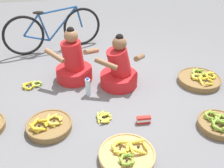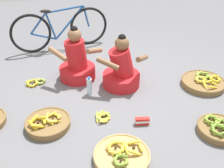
{
  "view_description": "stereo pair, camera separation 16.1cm",
  "coord_description": "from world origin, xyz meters",
  "px_view_note": "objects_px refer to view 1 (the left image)",
  "views": [
    {
      "loc": [
        -0.5,
        -2.74,
        2.02
      ],
      "look_at": [
        0.0,
        -0.2,
        0.35
      ],
      "focal_mm": 41.88,
      "sensor_mm": 36.0,
      "label": 1
    },
    {
      "loc": [
        -0.34,
        -2.76,
        2.02
      ],
      "look_at": [
        0.0,
        -0.2,
        0.35
      ],
      "focal_mm": 41.88,
      "sensor_mm": 36.0,
      "label": 2
    }
  ],
  "objects_px": {
    "loose_bananas_back_left": "(104,117)",
    "vendor_woman_front": "(119,70)",
    "water_bottle": "(88,87)",
    "banana_basket_back_right": "(219,124)",
    "packet_carton_stack": "(144,120)",
    "vendor_woman_behind": "(73,63)",
    "banana_basket_front_left": "(127,155)",
    "loose_bananas_front_right": "(33,85)",
    "bicycle_leaning": "(54,30)",
    "banana_basket_near_bicycle": "(49,125)",
    "banana_basket_mid_right": "(199,79)"
  },
  "relations": [
    {
      "from": "banana_basket_front_left",
      "to": "water_bottle",
      "type": "bearing_deg",
      "value": 101.75
    },
    {
      "from": "vendor_woman_front",
      "to": "packet_carton_stack",
      "type": "height_order",
      "value": "vendor_woman_front"
    },
    {
      "from": "packet_carton_stack",
      "to": "banana_basket_back_right",
      "type": "bearing_deg",
      "value": -16.51
    },
    {
      "from": "vendor_woman_front",
      "to": "banana_basket_front_left",
      "type": "height_order",
      "value": "vendor_woman_front"
    },
    {
      "from": "packet_carton_stack",
      "to": "water_bottle",
      "type": "bearing_deg",
      "value": 129.11
    },
    {
      "from": "banana_basket_back_right",
      "to": "banana_basket_mid_right",
      "type": "height_order",
      "value": "banana_basket_mid_right"
    },
    {
      "from": "vendor_woman_front",
      "to": "banana_basket_back_right",
      "type": "distance_m",
      "value": 1.43
    },
    {
      "from": "vendor_woman_behind",
      "to": "packet_carton_stack",
      "type": "distance_m",
      "value": 1.35
    },
    {
      "from": "banana_basket_mid_right",
      "to": "packet_carton_stack",
      "type": "relative_size",
      "value": 3.66
    },
    {
      "from": "banana_basket_near_bicycle",
      "to": "banana_basket_front_left",
      "type": "xyz_separation_m",
      "value": [
        0.75,
        -0.58,
        -0.0
      ]
    },
    {
      "from": "banana_basket_back_right",
      "to": "banana_basket_front_left",
      "type": "distance_m",
      "value": 1.15
    },
    {
      "from": "vendor_woman_front",
      "to": "loose_bananas_back_left",
      "type": "height_order",
      "value": "vendor_woman_front"
    },
    {
      "from": "bicycle_leaning",
      "to": "loose_bananas_front_right",
      "type": "height_order",
      "value": "bicycle_leaning"
    },
    {
      "from": "bicycle_leaning",
      "to": "banana_basket_near_bicycle",
      "type": "height_order",
      "value": "bicycle_leaning"
    },
    {
      "from": "banana_basket_mid_right",
      "to": "water_bottle",
      "type": "height_order",
      "value": "water_bottle"
    },
    {
      "from": "banana_basket_back_right",
      "to": "water_bottle",
      "type": "height_order",
      "value": "water_bottle"
    },
    {
      "from": "bicycle_leaning",
      "to": "banana_basket_back_right",
      "type": "height_order",
      "value": "bicycle_leaning"
    },
    {
      "from": "banana_basket_back_right",
      "to": "water_bottle",
      "type": "bearing_deg",
      "value": 145.82
    },
    {
      "from": "banana_basket_front_left",
      "to": "loose_bananas_front_right",
      "type": "bearing_deg",
      "value": 122.88
    },
    {
      "from": "vendor_woman_behind",
      "to": "water_bottle",
      "type": "distance_m",
      "value": 0.49
    },
    {
      "from": "banana_basket_near_bicycle",
      "to": "loose_bananas_back_left",
      "type": "height_order",
      "value": "banana_basket_near_bicycle"
    },
    {
      "from": "vendor_woman_front",
      "to": "banana_basket_back_right",
      "type": "xyz_separation_m",
      "value": [
        0.91,
        -1.09,
        -0.19
      ]
    },
    {
      "from": "banana_basket_near_bicycle",
      "to": "loose_bananas_front_right",
      "type": "distance_m",
      "value": 0.97
    },
    {
      "from": "banana_basket_back_right",
      "to": "loose_bananas_front_right",
      "type": "height_order",
      "value": "banana_basket_back_right"
    },
    {
      "from": "banana_basket_mid_right",
      "to": "loose_bananas_back_left",
      "type": "bearing_deg",
      "value": -159.96
    },
    {
      "from": "loose_bananas_back_left",
      "to": "packet_carton_stack",
      "type": "bearing_deg",
      "value": -19.54
    },
    {
      "from": "water_bottle",
      "to": "loose_bananas_back_left",
      "type": "bearing_deg",
      "value": -76.77
    },
    {
      "from": "banana_basket_mid_right",
      "to": "banana_basket_front_left",
      "type": "bearing_deg",
      "value": -139.18
    },
    {
      "from": "loose_bananas_back_left",
      "to": "vendor_woman_front",
      "type": "bearing_deg",
      "value": 64.72
    },
    {
      "from": "bicycle_leaning",
      "to": "banana_basket_front_left",
      "type": "relative_size",
      "value": 2.98
    },
    {
      "from": "banana_basket_near_bicycle",
      "to": "packet_carton_stack",
      "type": "bearing_deg",
      "value": -5.62
    },
    {
      "from": "vendor_woman_behind",
      "to": "packet_carton_stack",
      "type": "bearing_deg",
      "value": -58.1
    },
    {
      "from": "banana_basket_front_left",
      "to": "water_bottle",
      "type": "relative_size",
      "value": 2.13
    },
    {
      "from": "bicycle_leaning",
      "to": "loose_bananas_back_left",
      "type": "relative_size",
      "value": 7.25
    },
    {
      "from": "bicycle_leaning",
      "to": "banana_basket_mid_right",
      "type": "bearing_deg",
      "value": -37.34
    },
    {
      "from": "banana_basket_back_right",
      "to": "banana_basket_mid_right",
      "type": "relative_size",
      "value": 0.78
    },
    {
      "from": "banana_basket_front_left",
      "to": "banana_basket_mid_right",
      "type": "height_order",
      "value": "banana_basket_front_left"
    },
    {
      "from": "banana_basket_mid_right",
      "to": "water_bottle",
      "type": "bearing_deg",
      "value": -179.86
    },
    {
      "from": "vendor_woman_front",
      "to": "water_bottle",
      "type": "bearing_deg",
      "value": -160.22
    },
    {
      "from": "banana_basket_mid_right",
      "to": "loose_bananas_front_right",
      "type": "relative_size",
      "value": 2.08
    },
    {
      "from": "vendor_woman_behind",
      "to": "banana_basket_front_left",
      "type": "xyz_separation_m",
      "value": [
        0.39,
        -1.61,
        -0.2
      ]
    },
    {
      "from": "vendor_woman_front",
      "to": "loose_bananas_front_right",
      "type": "xyz_separation_m",
      "value": [
        -1.2,
        0.19,
        -0.22
      ]
    },
    {
      "from": "banana_basket_mid_right",
      "to": "loose_bananas_back_left",
      "type": "height_order",
      "value": "banana_basket_mid_right"
    },
    {
      "from": "loose_bananas_back_left",
      "to": "water_bottle",
      "type": "relative_size",
      "value": 0.87
    },
    {
      "from": "banana_basket_near_bicycle",
      "to": "water_bottle",
      "type": "xyz_separation_m",
      "value": [
        0.51,
        0.58,
        0.07
      ]
    },
    {
      "from": "bicycle_leaning",
      "to": "packet_carton_stack",
      "type": "relative_size",
      "value": 10.1
    },
    {
      "from": "bicycle_leaning",
      "to": "banana_basket_mid_right",
      "type": "distance_m",
      "value": 2.53
    },
    {
      "from": "banana_basket_front_left",
      "to": "loose_bananas_back_left",
      "type": "xyz_separation_m",
      "value": [
        -0.12,
        0.63,
        -0.02
      ]
    },
    {
      "from": "banana_basket_near_bicycle",
      "to": "loose_bananas_back_left",
      "type": "distance_m",
      "value": 0.63
    },
    {
      "from": "loose_bananas_front_right",
      "to": "vendor_woman_behind",
      "type": "bearing_deg",
      "value": 8.85
    }
  ]
}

